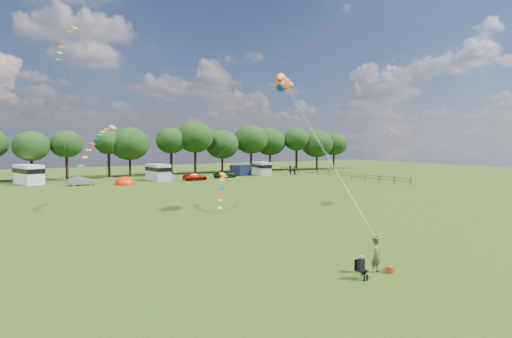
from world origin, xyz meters
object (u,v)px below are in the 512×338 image
car_b (81,181)px  kite_flyer (376,255)px  tent_greyblue (166,180)px  car_d (226,174)px  campervan_b (29,174)px  campervan_d (262,168)px  camp_chair (361,265)px  fish_kite (282,83)px  campervan_c (158,172)px  walker_b (290,170)px  tent_orange (125,184)px  walker_a (294,171)px  car_c (195,177)px

car_b → kite_flyer: kite_flyer is taller
tent_greyblue → car_d: bearing=-3.7°
tent_greyblue → campervan_b: bearing=168.1°
car_b → kite_flyer: bearing=-179.2°
campervan_d → camp_chair: 61.53m
fish_kite → tent_greyblue: bearing=44.4°
campervan_c → tent_greyblue: bearing=-118.3°
campervan_b → walker_b: 44.38m
campervan_d → kite_flyer: size_ratio=3.22×
car_d → tent_orange: size_ratio=1.32×
car_d → kite_flyer: bearing=150.4°
car_b → campervan_c: campervan_c is taller
campervan_d → fish_kite: (-20.17, -36.17, 10.27)m
walker_a → walker_b: size_ratio=1.00×
car_d → kite_flyer: 55.68m
car_b → camp_chair: 51.90m
car_c → campervan_c: 6.13m
car_d → kite_flyer: (-18.50, -52.51, 0.24)m
campervan_b → car_d: bearing=-115.8°
car_b → walker_a: walker_a is taller
car_b → tent_orange: size_ratio=1.08×
car_d → kite_flyer: size_ratio=2.61×
campervan_b → walker_b: campervan_b is taller
tent_orange → walker_b: walker_b is taller
campervan_c → camp_chair: bearing=167.1°
car_b → campervan_d: (32.51, 2.83, 0.71)m
car_d → tent_orange: (-18.28, -3.18, -0.58)m
car_b → walker_b: size_ratio=2.07×
campervan_c → tent_orange: size_ratio=1.68×
car_c → fish_kite: (-4.96, -32.37, 11.02)m
campervan_c → car_c: bearing=-127.2°
campervan_c → walker_b: campervan_c is taller
camp_chair → fish_kite: size_ratio=0.32×
kite_flyer → walker_b: 61.34m
campervan_b → camp_chair: bearing=173.6°
kite_flyer → car_b: bearing=84.1°
tent_orange → camp_chair: (-1.59, -49.67, 0.65)m
kite_flyer → fish_kite: bearing=57.2°
car_c → car_d: bearing=-78.4°
car_b → car_d: size_ratio=0.82×
walker_a → tent_greyblue: bearing=-4.2°
tent_orange → walker_b: 32.14m
campervan_b → camp_chair: size_ratio=5.66×
tent_orange → car_c: bearing=5.4°
car_d → fish_kite: bearing=151.2°
walker_b → camp_chair: bearing=45.4°
campervan_d → walker_a: (4.72, -3.85, -0.48)m
campervan_b → campervan_c: 18.94m
walker_b → campervan_c: bearing=-15.4°
car_c → car_d: car_c is taller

